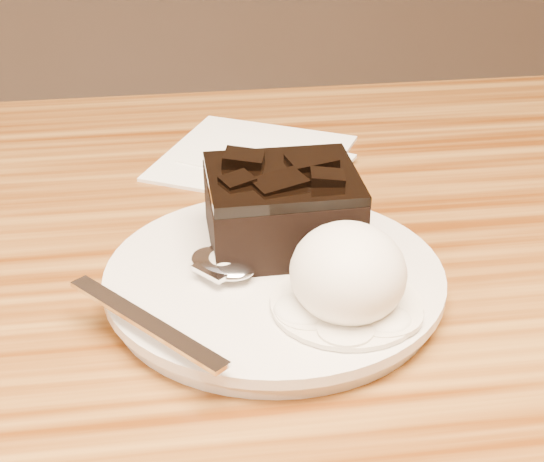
{
  "coord_description": "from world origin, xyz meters",
  "views": [
    {
      "loc": [
        0.05,
        -0.41,
        1.05
      ],
      "look_at": [
        0.11,
        0.04,
        0.79
      ],
      "focal_mm": 57.14,
      "sensor_mm": 36.0,
      "label": 1
    }
  ],
  "objects": [
    {
      "name": "melt_puddle",
      "position": [
        0.15,
        -0.01,
        0.77
      ],
      "size": [
        0.09,
        0.09,
        0.0
      ],
      "primitive_type": "cylinder",
      "color": "silver",
      "rests_on": "plate"
    },
    {
      "name": "spoon",
      "position": [
        0.08,
        0.04,
        0.77
      ],
      "size": [
        0.14,
        0.16,
        0.01
      ],
      "primitive_type": null,
      "rotation": [
        0.0,
        0.0,
        0.68
      ],
      "color": "silver",
      "rests_on": "plate"
    },
    {
      "name": "ice_cream_scoop",
      "position": [
        0.15,
        -0.01,
        0.79
      ],
      "size": [
        0.07,
        0.07,
        0.05
      ],
      "primitive_type": "ellipsoid",
      "color": "white",
      "rests_on": "plate"
    },
    {
      "name": "brownie",
      "position": [
        0.13,
        0.07,
        0.79
      ],
      "size": [
        0.09,
        0.08,
        0.04
      ],
      "primitive_type": "cube",
      "rotation": [
        0.0,
        0.0,
        0.01
      ],
      "color": "black",
      "rests_on": "plate"
    },
    {
      "name": "napkin",
      "position": [
        0.13,
        0.24,
        0.75
      ],
      "size": [
        0.19,
        0.19,
        0.01
      ],
      "primitive_type": "cube",
      "rotation": [
        0.0,
        0.0,
        -0.49
      ],
      "color": "white",
      "rests_on": "dining_table"
    },
    {
      "name": "crumb_b",
      "position": [
        0.14,
        0.02,
        0.77
      ],
      "size": [
        0.01,
        0.01,
        0.0
      ],
      "primitive_type": "cube",
      "rotation": [
        0.0,
        0.0,
        0.05
      ],
      "color": "black",
      "rests_on": "plate"
    },
    {
      "name": "crumb_a",
      "position": [
        0.08,
        0.04,
        0.77
      ],
      "size": [
        0.01,
        0.01,
        0.0
      ],
      "primitive_type": "cube",
      "rotation": [
        0.0,
        0.0,
        1.25
      ],
      "color": "black",
      "rests_on": "plate"
    },
    {
      "name": "plate",
      "position": [
        0.11,
        0.03,
        0.76
      ],
      "size": [
        0.21,
        0.21,
        0.02
      ],
      "primitive_type": "cylinder",
      "color": "beige",
      "rests_on": "dining_table"
    }
  ]
}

